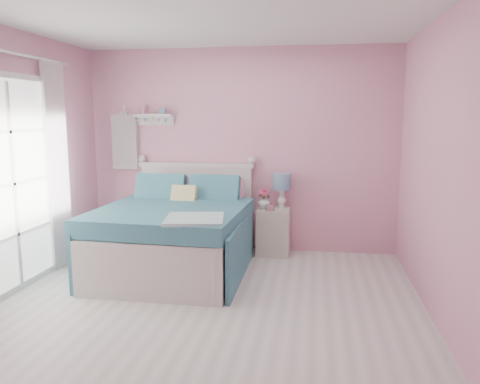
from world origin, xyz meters
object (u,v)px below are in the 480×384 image
(bed, at_px, (176,236))
(table_lamp, at_px, (282,184))
(nightstand, at_px, (273,232))
(vase, at_px, (264,202))
(teacup, at_px, (270,208))

(bed, height_order, table_lamp, bed)
(bed, distance_m, nightstand, 1.30)
(bed, distance_m, vase, 1.23)
(vase, bearing_deg, table_lamp, 11.35)
(bed, xyz_separation_m, teacup, (1.00, 0.66, 0.23))
(nightstand, bearing_deg, table_lamp, 29.63)
(bed, relative_size, vase, 11.93)
(bed, distance_m, table_lamp, 1.49)
(teacup, bearing_deg, vase, 126.11)
(bed, height_order, vase, bed)
(bed, height_order, nightstand, bed)
(teacup, bearing_deg, bed, -146.79)
(nightstand, height_order, teacup, teacup)
(table_lamp, distance_m, vase, 0.32)
(nightstand, xyz_separation_m, table_lamp, (0.10, 0.05, 0.60))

